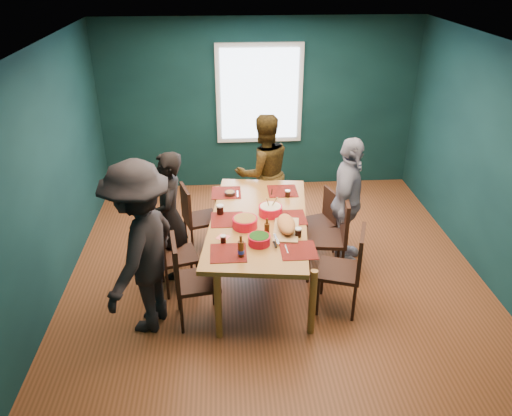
{
  "coord_description": "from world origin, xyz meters",
  "views": [
    {
      "loc": [
        -0.58,
        -5.23,
        3.56
      ],
      "look_at": [
        -0.24,
        -0.28,
        0.98
      ],
      "focal_mm": 35.0,
      "sensor_mm": 36.0,
      "label": 1
    }
  ],
  "objects_px": {
    "chair_right_far": "(324,216)",
    "person_right": "(347,202)",
    "bowl_salad": "(245,222)",
    "chair_left_mid": "(170,251)",
    "cutting_board": "(286,225)",
    "bowl_dumpling": "(270,210)",
    "dining_table": "(258,225)",
    "person_back": "(263,173)",
    "person_near_left": "(141,249)",
    "bowl_herbs": "(259,239)",
    "person_far_left": "(170,216)",
    "chair_left_near": "(187,275)",
    "chair_right_near": "(349,264)",
    "chair_left_far": "(194,214)",
    "chair_right_mid": "(334,231)"
  },
  "relations": [
    {
      "from": "person_back",
      "to": "person_near_left",
      "type": "bearing_deg",
      "value": 39.87
    },
    {
      "from": "chair_right_near",
      "to": "chair_left_far",
      "type": "bearing_deg",
      "value": 159.91
    },
    {
      "from": "chair_right_far",
      "to": "bowl_herbs",
      "type": "relative_size",
      "value": 3.5
    },
    {
      "from": "dining_table",
      "to": "chair_left_near",
      "type": "xyz_separation_m",
      "value": [
        -0.79,
        -0.71,
        -0.16
      ]
    },
    {
      "from": "dining_table",
      "to": "person_back",
      "type": "relative_size",
      "value": 1.38
    },
    {
      "from": "bowl_salad",
      "to": "chair_right_near",
      "type": "bearing_deg",
      "value": -22.68
    },
    {
      "from": "cutting_board",
      "to": "chair_left_near",
      "type": "bearing_deg",
      "value": -149.5
    },
    {
      "from": "chair_left_far",
      "to": "chair_right_mid",
      "type": "xyz_separation_m",
      "value": [
        1.68,
        -0.66,
        0.06
      ]
    },
    {
      "from": "chair_left_near",
      "to": "bowl_herbs",
      "type": "xyz_separation_m",
      "value": [
        0.75,
        0.17,
        0.3
      ]
    },
    {
      "from": "person_far_left",
      "to": "bowl_herbs",
      "type": "xyz_separation_m",
      "value": [
        0.99,
        -0.75,
        0.09
      ]
    },
    {
      "from": "dining_table",
      "to": "person_right",
      "type": "distance_m",
      "value": 1.16
    },
    {
      "from": "dining_table",
      "to": "person_right",
      "type": "bearing_deg",
      "value": 24.48
    },
    {
      "from": "chair_left_far",
      "to": "bowl_salad",
      "type": "distance_m",
      "value": 1.13
    },
    {
      "from": "bowl_salad",
      "to": "chair_left_mid",
      "type": "bearing_deg",
      "value": 177.56
    },
    {
      "from": "person_near_left",
      "to": "bowl_herbs",
      "type": "height_order",
      "value": "person_near_left"
    },
    {
      "from": "person_back",
      "to": "chair_right_far",
      "type": "bearing_deg",
      "value": 121.99
    },
    {
      "from": "dining_table",
      "to": "cutting_board",
      "type": "height_order",
      "value": "cutting_board"
    },
    {
      "from": "dining_table",
      "to": "bowl_salad",
      "type": "bearing_deg",
      "value": -124.57
    },
    {
      "from": "chair_left_near",
      "to": "person_back",
      "type": "relative_size",
      "value": 0.6
    },
    {
      "from": "chair_right_far",
      "to": "person_right",
      "type": "distance_m",
      "value": 0.49
    },
    {
      "from": "person_far_left",
      "to": "chair_left_near",
      "type": "bearing_deg",
      "value": 12.95
    },
    {
      "from": "chair_right_far",
      "to": "bowl_salad",
      "type": "height_order",
      "value": "bowl_salad"
    },
    {
      "from": "bowl_salad",
      "to": "bowl_herbs",
      "type": "xyz_separation_m",
      "value": [
        0.13,
        -0.37,
        -0.01
      ]
    },
    {
      "from": "chair_left_far",
      "to": "bowl_herbs",
      "type": "height_order",
      "value": "bowl_herbs"
    },
    {
      "from": "bowl_salad",
      "to": "bowl_herbs",
      "type": "bearing_deg",
      "value": -70.41
    },
    {
      "from": "bowl_dumpling",
      "to": "cutting_board",
      "type": "height_order",
      "value": "bowl_dumpling"
    },
    {
      "from": "bowl_salad",
      "to": "bowl_dumpling",
      "type": "relative_size",
      "value": 1.01
    },
    {
      "from": "chair_left_mid",
      "to": "bowl_herbs",
      "type": "bearing_deg",
      "value": -37.75
    },
    {
      "from": "chair_left_near",
      "to": "chair_right_near",
      "type": "xyz_separation_m",
      "value": [
        1.71,
        0.08,
        -0.0
      ]
    },
    {
      "from": "dining_table",
      "to": "chair_left_mid",
      "type": "bearing_deg",
      "value": -164.62
    },
    {
      "from": "person_far_left",
      "to": "bowl_salad",
      "type": "bearing_deg",
      "value": 64.29
    },
    {
      "from": "chair_left_near",
      "to": "person_far_left",
      "type": "distance_m",
      "value": 0.97
    },
    {
      "from": "chair_left_mid",
      "to": "cutting_board",
      "type": "xyz_separation_m",
      "value": [
        1.29,
        -0.15,
        0.36
      ]
    },
    {
      "from": "chair_right_far",
      "to": "bowl_salad",
      "type": "bearing_deg",
      "value": -159.33
    },
    {
      "from": "person_far_left",
      "to": "person_right",
      "type": "height_order",
      "value": "person_right"
    },
    {
      "from": "bowl_dumpling",
      "to": "chair_left_near",
      "type": "bearing_deg",
      "value": -139.31
    },
    {
      "from": "bowl_herbs",
      "to": "bowl_dumpling",
      "type": "bearing_deg",
      "value": 74.45
    },
    {
      "from": "chair_left_far",
      "to": "person_right",
      "type": "xyz_separation_m",
      "value": [
        1.88,
        -0.36,
        0.28
      ]
    },
    {
      "from": "person_back",
      "to": "person_right",
      "type": "distance_m",
      "value": 1.35
    },
    {
      "from": "chair_right_far",
      "to": "person_right",
      "type": "relative_size",
      "value": 0.5
    },
    {
      "from": "chair_left_mid",
      "to": "cutting_board",
      "type": "distance_m",
      "value": 1.35
    },
    {
      "from": "chair_right_far",
      "to": "chair_right_near",
      "type": "height_order",
      "value": "chair_right_near"
    },
    {
      "from": "person_right",
      "to": "bowl_dumpling",
      "type": "distance_m",
      "value": 1.0
    },
    {
      "from": "bowl_salad",
      "to": "cutting_board",
      "type": "height_order",
      "value": "cutting_board"
    },
    {
      "from": "dining_table",
      "to": "person_far_left",
      "type": "relative_size",
      "value": 1.45
    },
    {
      "from": "person_near_left",
      "to": "cutting_board",
      "type": "height_order",
      "value": "person_near_left"
    },
    {
      "from": "chair_right_far",
      "to": "bowl_salad",
      "type": "relative_size",
      "value": 2.96
    },
    {
      "from": "chair_left_near",
      "to": "cutting_board",
      "type": "height_order",
      "value": "chair_left_near"
    },
    {
      "from": "chair_left_near",
      "to": "cutting_board",
      "type": "relative_size",
      "value": 1.47
    },
    {
      "from": "dining_table",
      "to": "bowl_dumpling",
      "type": "distance_m",
      "value": 0.22
    }
  ]
}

